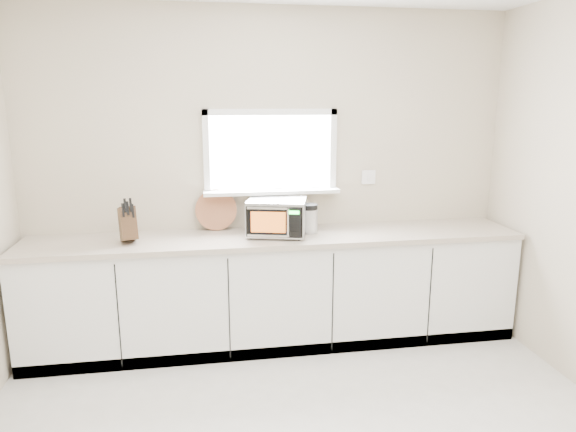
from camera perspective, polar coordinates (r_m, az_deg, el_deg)
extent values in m
cube|color=#B5A590|center=(4.30, -1.95, 4.48)|extent=(4.00, 0.02, 2.70)
cube|color=white|center=(4.26, -1.94, 7.11)|extent=(1.00, 0.02, 0.60)
cube|color=white|center=(4.24, -1.80, 2.72)|extent=(1.12, 0.16, 0.03)
cube|color=white|center=(4.23, -1.95, 11.48)|extent=(1.10, 0.04, 0.05)
cube|color=white|center=(4.29, -1.89, 2.77)|extent=(1.10, 0.04, 0.05)
cube|color=white|center=(4.21, -9.07, 6.89)|extent=(0.05, 0.04, 0.70)
cube|color=white|center=(4.35, 5.02, 7.18)|extent=(0.05, 0.04, 0.70)
cube|color=white|center=(4.48, 8.93, 4.29)|extent=(0.12, 0.01, 0.12)
cube|color=silver|center=(4.24, -1.32, -8.36)|extent=(3.92, 0.60, 0.88)
cube|color=#BBAF9A|center=(4.09, -1.33, -2.39)|extent=(3.92, 0.64, 0.04)
cylinder|color=black|center=(3.98, -4.15, -2.46)|extent=(0.02, 0.02, 0.01)
cylinder|color=black|center=(4.24, -3.55, -1.51)|extent=(0.02, 0.02, 0.01)
cylinder|color=black|center=(3.93, 1.26, -2.61)|extent=(0.02, 0.02, 0.01)
cylinder|color=black|center=(4.19, 1.54, -1.64)|extent=(0.02, 0.02, 0.01)
cube|color=#B8BBC0|center=(4.05, -1.24, -0.11)|extent=(0.52, 0.44, 0.27)
cube|color=black|center=(3.88, -1.55, -0.69)|extent=(0.42, 0.12, 0.24)
cube|color=orange|center=(3.88, -2.22, -0.70)|extent=(0.26, 0.07, 0.16)
cylinder|color=silver|center=(3.84, 0.00, -0.81)|extent=(0.02, 0.02, 0.21)
cube|color=black|center=(3.86, 0.69, -0.76)|extent=(0.11, 0.03, 0.23)
cube|color=#19FF33|center=(3.83, 0.69, 0.39)|extent=(0.07, 0.02, 0.03)
cube|color=silver|center=(4.02, -1.25, 1.81)|extent=(0.52, 0.44, 0.01)
cube|color=#472F19|center=(4.03, -17.38, -0.81)|extent=(0.17, 0.26, 0.29)
cube|color=black|center=(3.95, -17.86, 0.62)|extent=(0.03, 0.05, 0.10)
cube|color=black|center=(3.95, -17.38, 0.82)|extent=(0.03, 0.05, 0.10)
cube|color=black|center=(3.96, -16.87, 0.55)|extent=(0.03, 0.05, 0.10)
cube|color=black|center=(3.94, -17.65, 1.12)|extent=(0.03, 0.05, 0.10)
cube|color=black|center=(3.95, -17.08, 1.18)|extent=(0.03, 0.05, 0.10)
cylinder|color=#A3673F|center=(4.25, -8.00, 0.69)|extent=(0.34, 0.08, 0.34)
cylinder|color=#B8BBC0|center=(4.14, 2.36, -0.55)|extent=(0.14, 0.14, 0.19)
cylinder|color=black|center=(4.11, 2.38, 1.08)|extent=(0.14, 0.14, 0.05)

